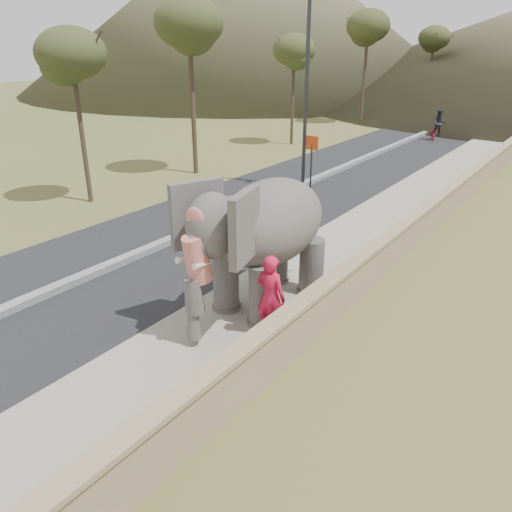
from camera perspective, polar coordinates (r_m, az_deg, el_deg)
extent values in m
plane|color=olive|center=(10.04, -12.52, -15.00)|extent=(160.00, 160.00, 0.00)
cube|color=black|center=(19.71, -1.23, 5.14)|extent=(7.00, 120.00, 0.03)
cube|color=black|center=(19.68, -1.23, 5.41)|extent=(0.35, 120.00, 0.22)
cube|color=#9E9687|center=(17.36, 12.20, 2.27)|extent=(3.00, 120.00, 0.15)
cube|color=tan|center=(16.68, 17.51, 2.57)|extent=(0.30, 120.00, 1.10)
cylinder|color=#2C2C31|center=(22.58, 5.74, 17.70)|extent=(0.16, 0.16, 8.00)
cylinder|color=#2D2D33|center=(22.66, 6.31, 9.99)|extent=(0.08, 0.08, 2.00)
cube|color=#CA4113|center=(22.44, 6.43, 12.73)|extent=(0.60, 0.05, 0.60)
cone|color=brown|center=(74.70, -1.23, 26.93)|extent=(60.00, 60.00, 22.00)
imported|color=red|center=(10.71, 1.70, -4.68)|extent=(0.70, 0.46, 1.93)
imported|color=maroon|center=(36.92, 19.55, 13.01)|extent=(1.12, 1.66, 0.83)
imported|color=#212227|center=(36.72, 20.22, 14.05)|extent=(1.07, 0.97, 1.80)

